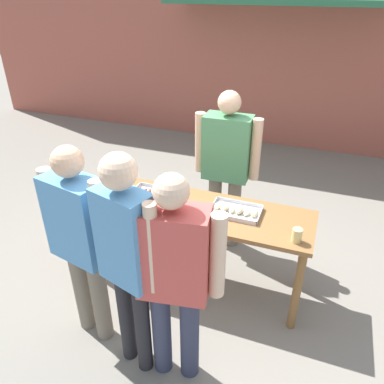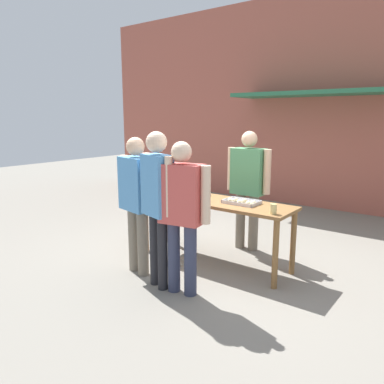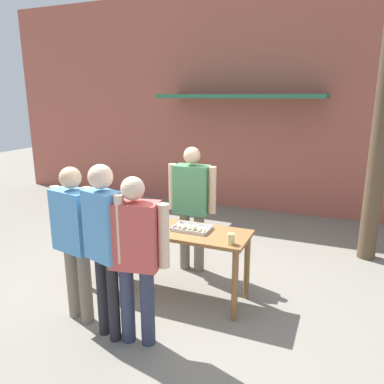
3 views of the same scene
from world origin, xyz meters
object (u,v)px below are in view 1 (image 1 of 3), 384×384
Objects in this scene: condiment_jar_mustard at (88,195)px; person_customer_waiting_in_line at (127,252)px; food_tray_sausages at (154,195)px; condiment_jar_ketchup at (97,197)px; beer_cup at (297,235)px; person_customer_holding_hotdog at (80,234)px; person_server_behind_table at (227,160)px; person_customer_with_cup at (174,270)px; food_tray_buns at (236,211)px.

condiment_jar_mustard is 0.04× the size of person_customer_waiting_in_line.
food_tray_sausages is 1.13m from person_customer_waiting_in_line.
condiment_jar_ketchup is 1.82m from beer_cup.
food_tray_sausages is 0.24× the size of person_customer_waiting_in_line.
person_customer_waiting_in_line is at bearing -73.13° from food_tray_sausages.
food_tray_sausages is 0.94m from person_customer_holding_hotdog.
person_customer_with_cup is (0.13, -1.71, -0.03)m from person_server_behind_table.
person_customer_with_cup is (-0.71, -0.78, 0.08)m from beer_cup.
condiment_jar_mustard is 0.04× the size of person_customer_holding_hotdog.
beer_cup is at bearing -141.84° from person_customer_with_cup.
condiment_jar_ketchup is 0.61× the size of beer_cup.
condiment_jar_ketchup is 0.75m from person_customer_holding_hotdog.
food_tray_sausages is 0.61m from condiment_jar_mustard.
person_customer_holding_hotdog reaches higher than person_customer_with_cup.
condiment_jar_mustard reaches higher than food_tray_buns.
person_customer_waiting_in_line is at bearing 174.88° from person_customer_holding_hotdog.
beer_cup is 0.07× the size of person_customer_with_cup.
food_tray_sausages is 1.00× the size of food_tray_buns.
condiment_jar_mustard is at bearing -179.74° from beer_cup.
food_tray_buns is 0.60m from beer_cup.
food_tray_buns is at bearing -124.33° from person_customer_holding_hotdog.
person_customer_waiting_in_line is (-0.32, -0.04, 0.09)m from person_customer_with_cup.
person_server_behind_table is 1.03× the size of person_customer_with_cup.
food_tray_sausages is at bearing 24.01° from condiment_jar_mustard.
person_customer_holding_hotdog reaches higher than food_tray_buns.
person_customer_holding_hotdog is 1.01× the size of person_customer_with_cup.
food_tray_buns is 0.25× the size of person_server_behind_table.
person_server_behind_table reaches higher than food_tray_buns.
condiment_jar_mustard is 1.21m from person_customer_waiting_in_line.
food_tray_buns is 6.13× the size of condiment_jar_ketchup.
food_tray_buns is 1.29m from condiment_jar_ketchup.
beer_cup is at bearing 0.26° from condiment_jar_mustard.
person_customer_holding_hotdog is at bearing -113.77° from person_server_behind_table.
person_customer_with_cup is at bearing -32.88° from condiment_jar_mustard.
food_tray_buns is at bearing 10.37° from condiment_jar_mustard.
condiment_jar_ketchup is 1.36m from person_customer_with_cup.
condiment_jar_ketchup is 0.04× the size of person_customer_with_cup.
food_tray_buns is 0.26× the size of person_customer_holding_hotdog.
person_server_behind_table is (0.98, 0.93, 0.13)m from condiment_jar_ketchup.
beer_cup reaches higher than condiment_jar_mustard.
person_server_behind_table is at bearing -95.42° from person_customer_with_cup.
food_tray_sausages is 6.13× the size of condiment_jar_mustard.
person_customer_holding_hotdog is (-1.51, -0.68, 0.09)m from beer_cup.
condiment_jar_mustard is 0.04× the size of person_customer_with_cup.
beer_cup is at bearing -125.17° from person_customer_waiting_in_line.
food_tray_buns is 6.13× the size of condiment_jar_mustard.
beer_cup is 1.65m from person_customer_holding_hotdog.
person_customer_waiting_in_line is (0.32, -1.06, 0.21)m from food_tray_sausages.
food_tray_sausages is 1.21m from person_customer_with_cup.
condiment_jar_ketchup is 0.04× the size of person_server_behind_table.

